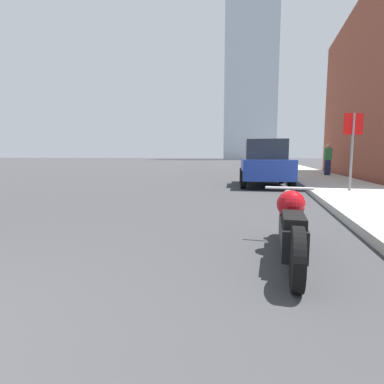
{
  "coord_description": "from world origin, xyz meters",
  "views": [
    {
      "loc": [
        2.47,
        -0.3,
        1.15
      ],
      "look_at": [
        1.38,
        4.31,
        0.58
      ],
      "focal_mm": 28.0,
      "sensor_mm": 36.0,
      "label": 1
    }
  ],
  "objects_px": {
    "parked_car_black": "(264,158)",
    "stop_sign": "(353,138)",
    "parked_car_red": "(266,159)",
    "parked_car_blue": "(264,164)",
    "parked_car_silver": "(266,161)",
    "motorcycle": "(291,226)",
    "pedestrian": "(328,159)"
  },
  "relations": [
    {
      "from": "parked_car_silver",
      "to": "parked_car_black",
      "type": "bearing_deg",
      "value": 92.59
    },
    {
      "from": "parked_car_blue",
      "to": "parked_car_black",
      "type": "bearing_deg",
      "value": 84.7
    },
    {
      "from": "parked_car_blue",
      "to": "parked_car_silver",
      "type": "relative_size",
      "value": 0.93
    },
    {
      "from": "motorcycle",
      "to": "parked_car_blue",
      "type": "height_order",
      "value": "parked_car_blue"
    },
    {
      "from": "parked_car_red",
      "to": "parked_car_black",
      "type": "relative_size",
      "value": 0.89
    },
    {
      "from": "stop_sign",
      "to": "pedestrian",
      "type": "relative_size",
      "value": 1.33
    },
    {
      "from": "parked_car_black",
      "to": "parked_car_blue",
      "type": "bearing_deg",
      "value": -94.78
    },
    {
      "from": "parked_car_blue",
      "to": "parked_car_black",
      "type": "height_order",
      "value": "parked_car_black"
    },
    {
      "from": "parked_car_red",
      "to": "stop_sign",
      "type": "relative_size",
      "value": 1.85
    },
    {
      "from": "motorcycle",
      "to": "parked_car_silver",
      "type": "xyz_separation_m",
      "value": [
        -0.14,
        20.28,
        0.45
      ]
    },
    {
      "from": "parked_car_silver",
      "to": "parked_car_red",
      "type": "height_order",
      "value": "parked_car_silver"
    },
    {
      "from": "parked_car_blue",
      "to": "parked_car_black",
      "type": "relative_size",
      "value": 0.88
    },
    {
      "from": "parked_car_silver",
      "to": "parked_car_red",
      "type": "xyz_separation_m",
      "value": [
        0.11,
        12.87,
        -0.01
      ]
    },
    {
      "from": "parked_car_red",
      "to": "parked_car_silver",
      "type": "bearing_deg",
      "value": -96.38
    },
    {
      "from": "parked_car_blue",
      "to": "pedestrian",
      "type": "relative_size",
      "value": 2.43
    },
    {
      "from": "parked_car_blue",
      "to": "parked_car_silver",
      "type": "xyz_separation_m",
      "value": [
        0.15,
        11.71,
        -0.05
      ]
    },
    {
      "from": "motorcycle",
      "to": "pedestrian",
      "type": "height_order",
      "value": "pedestrian"
    },
    {
      "from": "parked_car_silver",
      "to": "parked_car_blue",
      "type": "bearing_deg",
      "value": -88.23
    },
    {
      "from": "parked_car_black",
      "to": "parked_car_red",
      "type": "bearing_deg",
      "value": -93.91
    },
    {
      "from": "motorcycle",
      "to": "stop_sign",
      "type": "relative_size",
      "value": 1.0
    },
    {
      "from": "parked_car_black",
      "to": "pedestrian",
      "type": "bearing_deg",
      "value": -88.93
    },
    {
      "from": "parked_car_blue",
      "to": "stop_sign",
      "type": "bearing_deg",
      "value": -50.76
    },
    {
      "from": "parked_car_blue",
      "to": "parked_car_red",
      "type": "height_order",
      "value": "parked_car_blue"
    },
    {
      "from": "parked_car_silver",
      "to": "parked_car_black",
      "type": "relative_size",
      "value": 0.94
    },
    {
      "from": "parked_car_blue",
      "to": "parked_car_red",
      "type": "distance_m",
      "value": 24.58
    },
    {
      "from": "motorcycle",
      "to": "parked_car_red",
      "type": "distance_m",
      "value": 33.16
    },
    {
      "from": "parked_car_black",
      "to": "pedestrian",
      "type": "xyz_separation_m",
      "value": [
        3.21,
        -32.14,
        0.07
      ]
    },
    {
      "from": "parked_car_blue",
      "to": "pedestrian",
      "type": "distance_m",
      "value": 6.24
    },
    {
      "from": "motorcycle",
      "to": "parked_car_red",
      "type": "xyz_separation_m",
      "value": [
        -0.02,
        33.15,
        0.45
      ]
    },
    {
      "from": "motorcycle",
      "to": "pedestrian",
      "type": "bearing_deg",
      "value": 79.27
    },
    {
      "from": "parked_car_red",
      "to": "stop_sign",
      "type": "xyz_separation_m",
      "value": [
        2.18,
        -27.07,
        0.85
      ]
    },
    {
      "from": "parked_car_black",
      "to": "stop_sign",
      "type": "distance_m",
      "value": 39.99
    }
  ]
}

